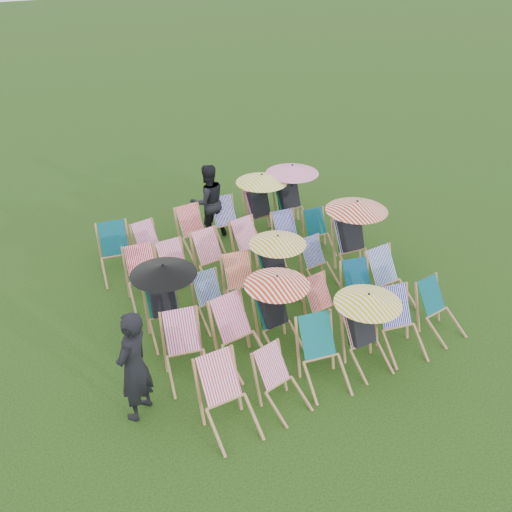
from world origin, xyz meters
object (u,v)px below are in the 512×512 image
deckchair_5 (441,310)px  deckchair_29 (292,195)px  person_rear (208,201)px  person_left (134,366)px  deckchair_0 (228,400)px

deckchair_5 → deckchair_29: (-0.00, 4.59, 0.30)m
deckchair_29 → person_rear: 1.93m
person_left → person_rear: bearing=-165.0°
deckchair_0 → person_rear: (2.20, 5.17, 0.33)m
deckchair_29 → person_left: person_left is taller
person_left → person_rear: person_left is taller
deckchair_5 → deckchair_29: bearing=83.7°
deckchair_0 → deckchair_29: deckchair_29 is taller
deckchair_29 → person_rear: bearing=166.0°
deckchair_0 → deckchair_5: size_ratio=1.13×
deckchair_5 → person_rear: bearing=104.0°
deckchair_5 → deckchair_29: deckchair_29 is taller
deckchair_5 → person_left: bearing=165.1°
person_rear → deckchair_5: bearing=112.3°
deckchair_29 → person_left: size_ratio=0.82×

